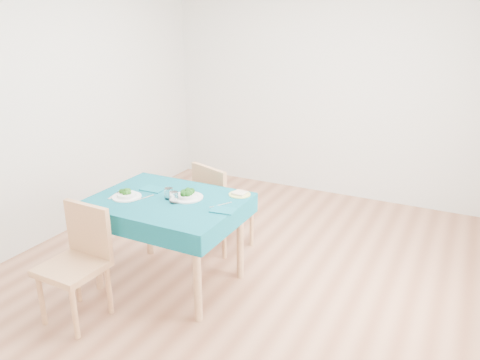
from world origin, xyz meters
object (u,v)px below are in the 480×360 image
at_px(chair_far, 225,193).
at_px(bowl_far, 187,194).
at_px(bowl_near, 127,193).
at_px(table, 169,242).
at_px(chair_near, 71,257).
at_px(side_plate, 240,194).

distance_m(chair_far, bowl_far, 0.76).
bearing_deg(chair_far, bowl_near, 86.25).
height_order(chair_far, bowl_far, chair_far).
bearing_deg(table, bowl_far, 32.94).
bearing_deg(bowl_near, chair_near, -92.63).
height_order(chair_near, bowl_far, chair_near).
xyz_separation_m(table, bowl_far, (0.13, 0.09, 0.42)).
height_order(chair_near, bowl_near, chair_near).
xyz_separation_m(table, chair_near, (-0.33, -0.72, 0.14)).
xyz_separation_m(table, side_plate, (0.47, 0.34, 0.38)).
distance_m(table, side_plate, 0.70).
xyz_separation_m(chair_far, bowl_near, (-0.39, -0.92, 0.25)).
height_order(chair_near, side_plate, chair_near).
height_order(chair_far, bowl_near, chair_far).
relative_size(chair_far, side_plate, 6.16).
relative_size(chair_near, side_plate, 5.82).
bearing_deg(chair_near, chair_far, 76.37).
xyz_separation_m(bowl_near, bowl_far, (0.44, 0.21, 0.00)).
distance_m(chair_near, chair_far, 1.58).
relative_size(table, bowl_far, 4.57).
distance_m(table, chair_near, 0.81).
xyz_separation_m(table, bowl_near, (-0.30, -0.12, 0.41)).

